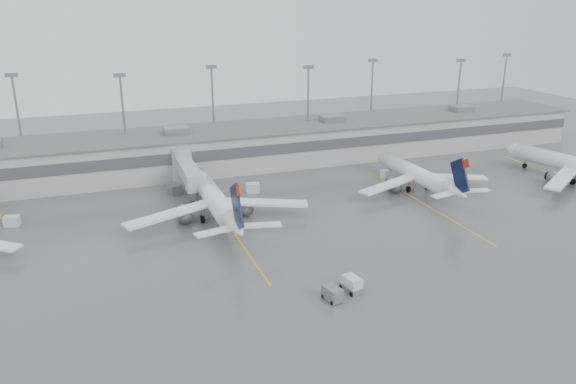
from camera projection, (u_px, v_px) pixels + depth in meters
name	position (u px, v px, depth m)	size (l,w,h in m)	color
ground	(408.00, 278.00, 73.15)	(260.00, 260.00, 0.00)	#565659
terminal	(269.00, 144.00, 123.24)	(152.00, 17.00, 9.45)	#A5A4A0
light_masts	(260.00, 104.00, 125.79)	(142.40, 8.00, 20.60)	gray
jet_bridge_right	(186.00, 170.00, 105.83)	(4.00, 17.20, 7.00)	#A4A7A9
stand_markings	(332.00, 215.00, 94.45)	(105.25, 40.00, 0.01)	#DFB90D
jet_mid_left	(215.00, 200.00, 91.39)	(30.32, 33.94, 10.99)	white
jet_mid_right	(418.00, 174.00, 105.77)	(27.22, 30.49, 9.87)	white
baggage_tug	(352.00, 286.00, 69.68)	(2.43, 3.27, 1.91)	silver
baggage_cart	(332.00, 293.00, 67.53)	(2.03, 2.93, 1.73)	slate
gse_uld_a	(12.00, 221.00, 89.67)	(2.31, 1.54, 1.64)	silver
gse_uld_b	(253.00, 188.00, 105.01)	(2.51, 1.67, 1.78)	silver
gse_uld_c	(386.00, 174.00, 113.97)	(2.17, 1.45, 1.54)	silver
gse_loader	(175.00, 189.00, 104.27)	(1.90, 3.05, 1.90)	slate
cone_b	(178.00, 207.00, 96.87)	(0.47, 0.47, 0.75)	#FF6005
cone_c	(414.00, 188.00, 106.46)	(0.50, 0.50, 0.80)	#FF6005
cone_d	(555.00, 170.00, 118.01)	(0.37, 0.37, 0.60)	#FF6005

